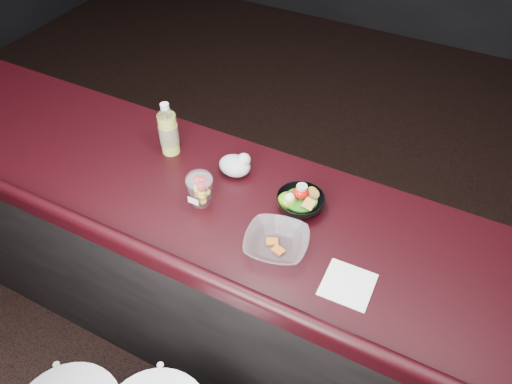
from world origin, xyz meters
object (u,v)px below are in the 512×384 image
fruit_cup (200,188)px  snack_bowl (300,201)px  lemonade_bottle (169,132)px  green_apple (287,201)px  takeout_bowl (276,243)px

fruit_cup → snack_bowl: size_ratio=0.68×
lemonade_bottle → snack_bowl: 0.62m
lemonade_bottle → green_apple: bearing=-7.6°
green_apple → takeout_bowl: size_ratio=0.31×
lemonade_bottle → snack_bowl: size_ratio=1.13×
lemonade_bottle → green_apple: size_ratio=2.99×
fruit_cup → green_apple: 0.33m
fruit_cup → lemonade_bottle: bearing=144.0°
takeout_bowl → fruit_cup: bearing=168.7°
lemonade_bottle → green_apple: lemonade_bottle is taller
lemonade_bottle → takeout_bowl: (0.62, -0.27, -0.07)m
green_apple → snack_bowl: snack_bowl is taller
lemonade_bottle → takeout_bowl: lemonade_bottle is taller
lemonade_bottle → fruit_cup: (0.27, -0.20, -0.03)m
fruit_cup → snack_bowl: (0.34, 0.15, -0.04)m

